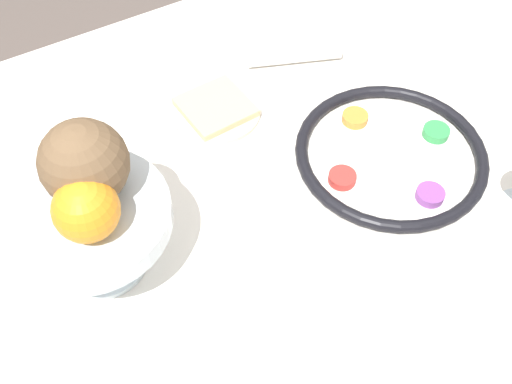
# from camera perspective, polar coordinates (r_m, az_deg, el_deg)

# --- Properties ---
(ground_plane) EXTENTS (8.00, 8.00, 0.00)m
(ground_plane) POSITION_cam_1_polar(r_m,az_deg,el_deg) (1.63, 4.03, -13.81)
(ground_plane) COLOR #564C47
(dining_table) EXTENTS (1.46, 0.96, 0.75)m
(dining_table) POSITION_cam_1_polar(r_m,az_deg,el_deg) (1.29, 4.97, -6.96)
(dining_table) COLOR white
(dining_table) RESTS_ON ground_plane
(seder_plate) EXTENTS (0.30, 0.30, 0.03)m
(seder_plate) POSITION_cam_1_polar(r_m,az_deg,el_deg) (0.97, 12.68, 3.45)
(seder_plate) COLOR white
(seder_plate) RESTS_ON dining_table
(fruit_stand) EXTENTS (0.21, 0.21, 0.12)m
(fruit_stand) POSITION_cam_1_polar(r_m,az_deg,el_deg) (0.80, -15.52, -2.75)
(fruit_stand) COLOR silver
(fruit_stand) RESTS_ON dining_table
(orange_fruit) EXTENTS (0.08, 0.08, 0.08)m
(orange_fruit) POSITION_cam_1_polar(r_m,az_deg,el_deg) (0.73, -15.88, -1.64)
(orange_fruit) COLOR orange
(orange_fruit) RESTS_ON fruit_stand
(coconut) EXTENTS (0.11, 0.11, 0.11)m
(coconut) POSITION_cam_1_polar(r_m,az_deg,el_deg) (0.75, -16.11, 2.76)
(coconut) COLOR brown
(coconut) RESTS_ON fruit_stand
(bread_plate) EXTENTS (0.15, 0.15, 0.02)m
(bread_plate) POSITION_cam_1_polar(r_m,az_deg,el_deg) (1.03, -3.85, 7.87)
(bread_plate) COLOR beige
(bread_plate) RESTS_ON dining_table
(napkin_roll) EXTENTS (0.18, 0.10, 0.04)m
(napkin_roll) POSITION_cam_1_polar(r_m,az_deg,el_deg) (1.13, 3.61, 13.16)
(napkin_roll) COLOR white
(napkin_roll) RESTS_ON dining_table
(spoon) EXTENTS (0.15, 0.02, 0.01)m
(spoon) POSITION_cam_1_polar(r_m,az_deg,el_deg) (1.16, 1.71, 13.32)
(spoon) COLOR silver
(spoon) RESTS_ON dining_table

